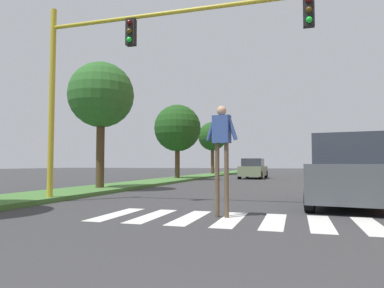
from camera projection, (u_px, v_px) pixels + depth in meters
ground_plane at (285, 178)px, 28.90m from camera, size 140.00×140.00×0.00m
crosswalk at (252, 220)px, 7.34m from camera, size 6.75×2.20×0.01m
median_strip at (191, 177)px, 29.12m from camera, size 2.62×64.00×0.15m
tree_mid at (101, 96)px, 15.69m from camera, size 2.92×2.92×5.58m
tree_far at (177, 128)px, 26.42m from camera, size 3.51×3.51×5.50m
tree_distant at (212, 137)px, 38.79m from camera, size 3.14×3.14×5.67m
traffic_light_gantry at (130, 56)px, 10.43m from camera, size 9.24×0.30×6.00m
pedestrian_performer at (222, 143)px, 7.87m from camera, size 0.75×0.29×2.49m
suv_crossing at (349, 173)px, 9.87m from camera, size 2.53×4.81×1.97m
sedan_midblock at (253, 169)px, 28.90m from camera, size 2.00×4.54×1.63m
sedan_distant at (320, 168)px, 37.91m from camera, size 1.94×4.60×1.62m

